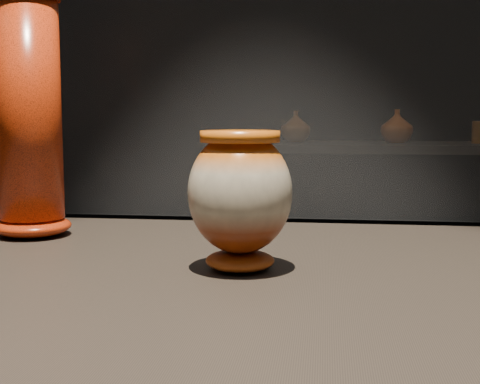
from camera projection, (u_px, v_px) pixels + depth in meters
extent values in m
cube|color=black|center=(308.00, 50.00, 5.66)|extent=(8.00, 3.20, 0.04)
cube|color=black|center=(190.00, 294.00, 0.83)|extent=(2.00, 0.80, 0.05)
ellipsoid|color=maroon|center=(240.00, 260.00, 0.85)|extent=(0.10, 0.10, 0.02)
ellipsoid|color=beige|center=(240.00, 193.00, 0.84)|extent=(0.15, 0.15, 0.15)
cylinder|color=orange|center=(240.00, 136.00, 0.83)|extent=(0.11, 0.11, 0.01)
ellipsoid|color=red|center=(33.00, 226.00, 1.08)|extent=(0.14, 0.14, 0.03)
cylinder|color=red|center=(29.00, 111.00, 1.06)|extent=(0.12, 0.12, 0.34)
cube|color=black|center=(375.00, 147.00, 4.09)|extent=(2.00, 0.60, 0.05)
cube|color=black|center=(237.00, 217.00, 4.25)|extent=(0.08, 0.50, 0.85)
imported|color=brown|center=(296.00, 127.00, 4.16)|extent=(0.21, 0.21, 0.19)
imported|color=maroon|center=(397.00, 126.00, 4.07)|extent=(0.27, 0.27, 0.20)
cylinder|color=brown|center=(478.00, 132.00, 4.00)|extent=(0.07, 0.07, 0.13)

